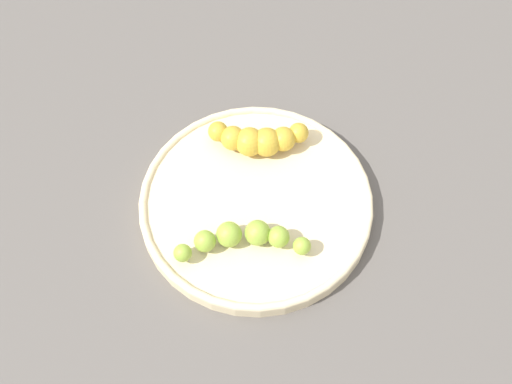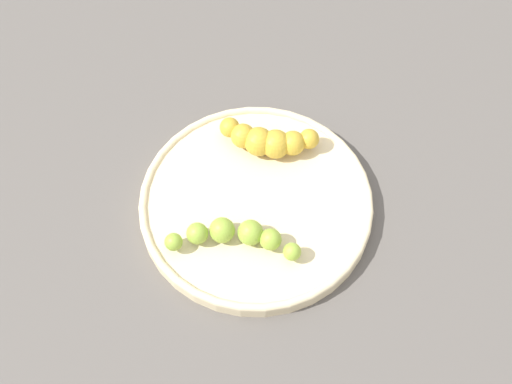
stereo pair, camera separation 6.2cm
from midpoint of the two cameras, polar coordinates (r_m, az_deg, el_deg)
name	(u,v)px [view 2 (the right image)]	position (r m, az deg, el deg)	size (l,w,h in m)	color
ground_plane	(256,208)	(0.81, 2.19, -1.52)	(2.40, 2.40, 0.00)	#56514C
fruit_bowl	(256,203)	(0.80, 2.22, -1.10)	(0.29, 0.29, 0.02)	beige
banana_spotted	(268,140)	(0.82, 3.21, 4.44)	(0.13, 0.05, 0.04)	gold
banana_green	(234,235)	(0.75, 0.41, -4.00)	(0.16, 0.05, 0.03)	#8CAD38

